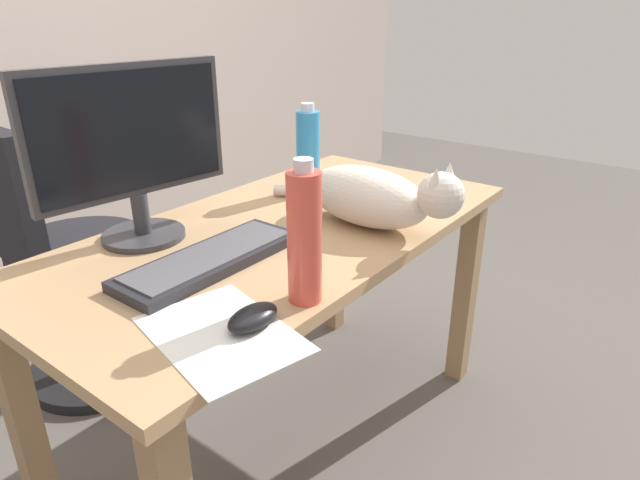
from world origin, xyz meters
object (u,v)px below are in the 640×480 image
keyboard (211,259)px  water_bottle (304,237)px  spray_bottle (308,151)px  computer_mouse (253,317)px  office_chair (68,279)px  cat (374,196)px  monitor (132,148)px

keyboard → water_bottle: size_ratio=1.56×
keyboard → spray_bottle: size_ratio=1.65×
keyboard → computer_mouse: size_ratio=4.00×
office_chair → water_bottle: bearing=-92.4°
keyboard → cat: (0.42, -0.16, 0.07)m
keyboard → computer_mouse: (-0.13, -0.25, 0.00)m
office_chair → cat: 1.08m
spray_bottle → monitor: bearing=170.8°
keyboard → computer_mouse: computer_mouse is taller
office_chair → computer_mouse: bearing=-99.6°
monitor → keyboard: size_ratio=1.09×
computer_mouse → water_bottle: bearing=-5.4°
monitor → water_bottle: bearing=-89.4°
office_chair → monitor: size_ratio=1.93×
water_bottle → office_chair: bearing=87.6°
office_chair → water_bottle: 1.14m
spray_bottle → computer_mouse: bearing=-148.6°
computer_mouse → water_bottle: water_bottle is taller
monitor → spray_bottle: bearing=-9.2°
office_chair → water_bottle: (-0.04, -1.05, 0.44)m
office_chair → water_bottle: size_ratio=3.28×
computer_mouse → spray_bottle: bearing=31.4°
monitor → spray_bottle: size_ratio=1.80×
keyboard → cat: 0.45m
water_bottle → spray_bottle: size_ratio=1.06×
keyboard → computer_mouse: 0.28m
keyboard → spray_bottle: (0.54, 0.16, 0.11)m
water_bottle → cat: bearing=14.4°
monitor → water_bottle: (0.01, -0.51, -0.09)m
cat → computer_mouse: size_ratio=5.57×
office_chair → computer_mouse: 1.10m
computer_mouse → spray_bottle: 0.79m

